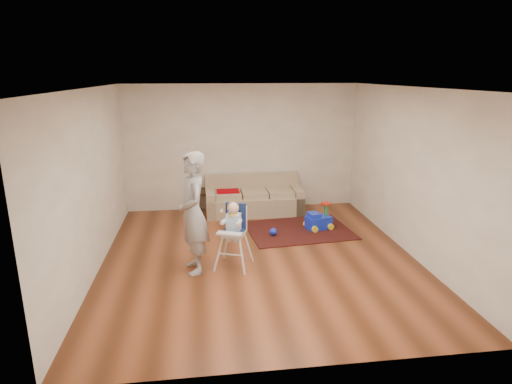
{
  "coord_description": "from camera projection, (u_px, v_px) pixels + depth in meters",
  "views": [
    {
      "loc": [
        -0.89,
        -6.38,
        2.9
      ],
      "look_at": [
        0.0,
        0.4,
        1.0
      ],
      "focal_mm": 30.0,
      "sensor_mm": 36.0,
      "label": 1
    }
  ],
  "objects": [
    {
      "name": "ride_on_toy",
      "position": [
        319.0,
        216.0,
        8.18
      ],
      "size": [
        0.53,
        0.44,
        0.5
      ],
      "primitive_type": null,
      "rotation": [
        0.0,
        0.0,
        0.28
      ],
      "color": "#1832F1",
      "rests_on": "area_rug"
    },
    {
      "name": "toy_ball",
      "position": [
        273.0,
        232.0,
        7.88
      ],
      "size": [
        0.14,
        0.14,
        0.14
      ],
      "primitive_type": "sphere",
      "color": "#1832F1",
      "rests_on": "area_rug"
    },
    {
      "name": "area_rug",
      "position": [
        299.0,
        230.0,
        8.18
      ],
      "size": [
        2.05,
        1.62,
        0.02
      ],
      "primitive_type": "cube",
      "rotation": [
        0.0,
        0.0,
        0.1
      ],
      "color": "black",
      "rests_on": "ground"
    },
    {
      "name": "room_envelope",
      "position": [
        255.0,
        138.0,
        6.98
      ],
      "size": [
        5.04,
        5.52,
        2.72
      ],
      "color": "beige",
      "rests_on": "ground"
    },
    {
      "name": "ground",
      "position": [
        259.0,
        257.0,
        6.99
      ],
      "size": [
        5.5,
        5.5,
        0.0
      ],
      "primitive_type": "plane",
      "color": "#502612",
      "rests_on": "ground"
    },
    {
      "name": "sofa",
      "position": [
        254.0,
        195.0,
        9.1
      ],
      "size": [
        2.05,
        0.86,
        0.79
      ],
      "rotation": [
        0.0,
        0.0,
        0.01
      ],
      "color": "tan",
      "rests_on": "ground"
    },
    {
      "name": "high_chair",
      "position": [
        233.0,
        236.0,
        6.53
      ],
      "size": [
        0.63,
        0.63,
        1.05
      ],
      "rotation": [
        0.0,
        0.0,
        -0.38
      ],
      "color": "silver",
      "rests_on": "ground"
    },
    {
      "name": "side_table",
      "position": [
        209.0,
        201.0,
        9.17
      ],
      "size": [
        0.5,
        0.5,
        0.5
      ],
      "primitive_type": null,
      "color": "black",
      "rests_on": "ground"
    },
    {
      "name": "adult",
      "position": [
        193.0,
        213.0,
        6.29
      ],
      "size": [
        0.56,
        0.74,
        1.83
      ],
      "primitive_type": "imported",
      "rotation": [
        0.0,
        0.0,
        -1.37
      ],
      "color": "#9C9C9F",
      "rests_on": "ground"
    }
  ]
}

